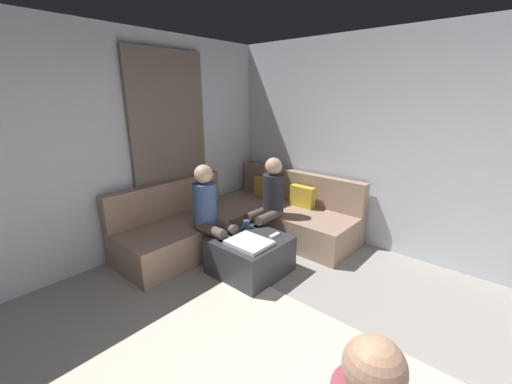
{
  "coord_description": "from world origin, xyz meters",
  "views": [
    {
      "loc": [
        0.74,
        -1.07,
        1.97
      ],
      "look_at": [
        -1.63,
        1.63,
        0.85
      ],
      "focal_mm": 22.15,
      "sensor_mm": 36.0,
      "label": 1
    }
  ],
  "objects": [
    {
      "name": "person_on_couch_back",
      "position": [
        -1.68,
        1.93,
        0.66
      ],
      "size": [
        0.3,
        0.6,
        1.2
      ],
      "rotation": [
        0.0,
        0.0,
        3.14
      ],
      "color": "brown",
      "rests_on": "ground_plane"
    },
    {
      "name": "coffee_mug",
      "position": [
        -1.67,
        1.49,
        0.47
      ],
      "size": [
        0.08,
        0.08,
        0.1
      ],
      "primitive_type": "cylinder",
      "color": "#334C72",
      "rests_on": "ottoman"
    },
    {
      "name": "ottoman",
      "position": [
        -1.45,
        1.31,
        0.21
      ],
      "size": [
        0.76,
        0.76,
        0.42
      ],
      "primitive_type": "cube",
      "color": "#333338",
      "rests_on": "ground_plane"
    },
    {
      "name": "sectional_couch",
      "position": [
        -2.08,
        1.88,
        0.28
      ],
      "size": [
        2.1,
        2.55,
        0.87
      ],
      "color": "#9E7F6B",
      "rests_on": "ground_plane"
    },
    {
      "name": "curtain_panel",
      "position": [
        -2.84,
        1.3,
        1.25
      ],
      "size": [
        0.06,
        1.1,
        2.5
      ],
      "primitive_type": "cube",
      "color": "#726659",
      "rests_on": "ground_plane"
    },
    {
      "name": "person_on_couch_side",
      "position": [
        -1.93,
        1.17,
        0.66
      ],
      "size": [
        0.6,
        0.3,
        1.2
      ],
      "rotation": [
        0.0,
        0.0,
        -1.57
      ],
      "color": "brown",
      "rests_on": "ground_plane"
    },
    {
      "name": "game_remote",
      "position": [
        -1.27,
        1.53,
        0.43
      ],
      "size": [
        0.05,
        0.15,
        0.02
      ],
      "primitive_type": "cube",
      "color": "white",
      "rests_on": "ottoman"
    },
    {
      "name": "wall_back",
      "position": [
        0.0,
        2.94,
        1.35
      ],
      "size": [
        6.0,
        0.12,
        2.7
      ],
      "primitive_type": "cube",
      "color": "silver",
      "rests_on": "ground_plane"
    },
    {
      "name": "folded_blanket",
      "position": [
        -1.35,
        1.19,
        0.44
      ],
      "size": [
        0.44,
        0.36,
        0.04
      ],
      "primitive_type": "cube",
      "color": "white",
      "rests_on": "ottoman"
    },
    {
      "name": "wall_left",
      "position": [
        -2.94,
        0.0,
        1.35
      ],
      "size": [
        0.12,
        6.0,
        2.7
      ],
      "primitive_type": "cube",
      "color": "silver",
      "rests_on": "ground_plane"
    }
  ]
}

